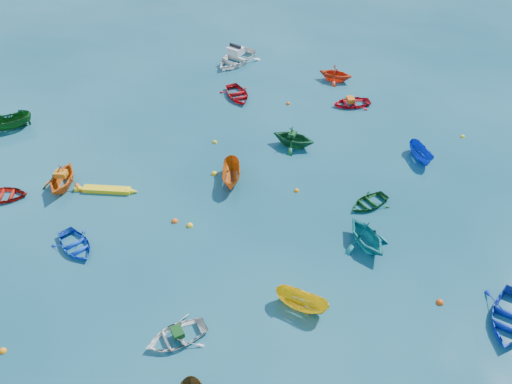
{
  "coord_description": "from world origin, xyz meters",
  "views": [
    {
      "loc": [
        -0.99,
        -17.39,
        19.91
      ],
      "look_at": [
        0.0,
        5.0,
        0.4
      ],
      "focal_mm": 35.0,
      "sensor_mm": 36.0,
      "label": 1
    }
  ],
  "objects_px": {
    "dinghy_blue_sw": "(76,248)",
    "kayak_yellow": "(107,191)",
    "dinghy_blue_se": "(508,321)",
    "motorboat_white": "(236,62)",
    "dinghy_white_near": "(176,339)"
  },
  "relations": [
    {
      "from": "dinghy_blue_se",
      "to": "kayak_yellow",
      "type": "xyz_separation_m",
      "value": [
        -20.48,
        10.21,
        0.0
      ]
    },
    {
      "from": "motorboat_white",
      "to": "kayak_yellow",
      "type": "bearing_deg",
      "value": -77.92
    },
    {
      "from": "dinghy_white_near",
      "to": "dinghy_blue_sw",
      "type": "bearing_deg",
      "value": -160.15
    },
    {
      "from": "dinghy_blue_sw",
      "to": "dinghy_blue_se",
      "type": "distance_m",
      "value": 22.04
    },
    {
      "from": "dinghy_white_near",
      "to": "kayak_yellow",
      "type": "relative_size",
      "value": 0.79
    },
    {
      "from": "dinghy_white_near",
      "to": "kayak_yellow",
      "type": "xyz_separation_m",
      "value": [
        -4.99,
        10.46,
        0.0
      ]
    },
    {
      "from": "dinghy_white_near",
      "to": "dinghy_blue_se",
      "type": "xyz_separation_m",
      "value": [
        15.49,
        0.25,
        0.0
      ]
    },
    {
      "from": "dinghy_white_near",
      "to": "dinghy_blue_se",
      "type": "height_order",
      "value": "dinghy_blue_se"
    },
    {
      "from": "dinghy_blue_sw",
      "to": "dinghy_white_near",
      "type": "distance_m",
      "value": 8.25
    },
    {
      "from": "dinghy_blue_se",
      "to": "motorboat_white",
      "type": "relative_size",
      "value": 0.84
    },
    {
      "from": "dinghy_blue_sw",
      "to": "kayak_yellow",
      "type": "bearing_deg",
      "value": 41.75
    },
    {
      "from": "dinghy_blue_se",
      "to": "motorboat_white",
      "type": "bearing_deg",
      "value": 147.34
    },
    {
      "from": "dinghy_white_near",
      "to": "motorboat_white",
      "type": "distance_m",
      "value": 27.43
    },
    {
      "from": "dinghy_blue_sw",
      "to": "kayak_yellow",
      "type": "distance_m",
      "value": 4.68
    },
    {
      "from": "dinghy_blue_sw",
      "to": "dinghy_white_near",
      "type": "xyz_separation_m",
      "value": [
        5.82,
        -5.85,
        0.0
      ]
    }
  ]
}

